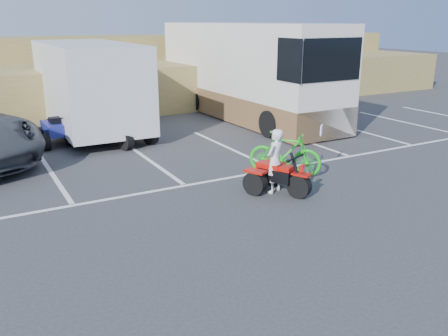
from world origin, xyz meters
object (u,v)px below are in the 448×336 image
rider (275,161)px  quad_atv_blue (58,145)px  quad_atv_green (129,144)px  cargo_trailer (89,84)px  red_trike_atv (279,193)px  green_dirt_bike (285,153)px  rv_motorhome (245,78)px

rider → quad_atv_blue: size_ratio=0.99×
quad_atv_blue → quad_atv_green: bearing=-28.6°
cargo_trailer → quad_atv_blue: size_ratio=4.37×
red_trike_atv → green_dirt_bike: bearing=24.8°
red_trike_atv → cargo_trailer: cargo_trailer is taller
red_trike_atv → quad_atv_green: size_ratio=0.90×
cargo_trailer → red_trike_atv: bearing=-75.4°
cargo_trailer → rv_motorhome: bearing=-2.2°
cargo_trailer → quad_atv_blue: 2.71m
quad_atv_green → quad_atv_blue: bearing=135.3°
quad_atv_blue → quad_atv_green: size_ratio=0.94×
rv_motorhome → quad_atv_green: 6.40m
red_trike_atv → quad_atv_blue: bearing=92.3°
red_trike_atv → rider: (-0.06, 0.14, 0.76)m
green_dirt_bike → rv_motorhome: (3.21, 7.30, 1.04)m
rider → quad_atv_green: 6.29m
rv_motorhome → quad_atv_blue: 8.09m
green_dirt_bike → red_trike_atv: bearing=-171.8°
rider → red_trike_atv: bearing=90.0°
quad_atv_blue → quad_atv_green: quad_atv_green is taller
rv_motorhome → quad_atv_green: bearing=-160.0°
green_dirt_bike → cargo_trailer: size_ratio=0.28×
rider → quad_atv_blue: bearing=-87.7°
cargo_trailer → quad_atv_green: 3.07m
rider → rv_motorhome: rv_motorhome is taller
rider → green_dirt_bike: bearing=-160.9°
green_dirt_bike → rv_motorhome: 8.04m
rider → green_dirt_bike: (0.99, 0.96, -0.18)m
red_trike_atv → quad_atv_green: bearing=80.0°
red_trike_atv → cargo_trailer: (-2.19, 8.68, 1.70)m
cargo_trailer → quad_atv_blue: (-1.50, -1.49, -1.70)m
rider → quad_atv_green: size_ratio=0.93×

